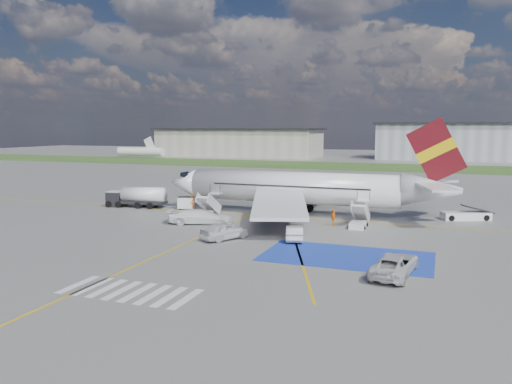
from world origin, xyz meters
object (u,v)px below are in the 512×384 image
(fuel_tanker, at_px, (137,199))
(van_white_a, at_px, (395,261))
(gpu_cart, at_px, (186,204))
(car_silver_b, at_px, (295,232))
(van_white_b, at_px, (201,214))
(airliner, at_px, (304,188))
(car_silver_a, at_px, (225,231))
(belt_loader, at_px, (466,216))

(fuel_tanker, xyz_separation_m, van_white_a, (35.61, -19.96, -0.15))
(gpu_cart, xyz_separation_m, car_silver_b, (18.45, -12.36, -0.01))
(van_white_a, xyz_separation_m, van_white_b, (-22.20, 12.45, 0.06))
(fuel_tanker, distance_m, van_white_a, 40.82)
(gpu_cart, bearing_deg, airliner, -13.81)
(airliner, bearing_deg, car_silver_a, -103.43)
(airliner, relative_size, fuel_tanker, 4.40)
(airliner, xyz_separation_m, car_silver_a, (-3.74, -15.65, -2.56))
(belt_loader, distance_m, van_white_b, 31.01)
(fuel_tanker, height_order, van_white_a, fuel_tanker)
(van_white_b, bearing_deg, car_silver_b, -127.91)
(airliner, distance_m, car_silver_a, 16.29)
(airliner, height_order, fuel_tanker, airliner)
(airliner, xyz_separation_m, belt_loader, (18.59, 3.81, -2.95))
(car_silver_a, height_order, car_silver_b, car_silver_a)
(car_silver_b, xyz_separation_m, van_white_b, (-12.11, 4.08, 0.32))
(gpu_cart, bearing_deg, van_white_b, -70.33)
(belt_loader, distance_m, car_silver_b, 23.50)
(car_silver_b, distance_m, van_white_b, 12.78)
(car_silver_a, bearing_deg, gpu_cart, -20.71)
(gpu_cart, distance_m, van_white_b, 10.44)
(belt_loader, bearing_deg, car_silver_a, -161.92)
(fuel_tanker, height_order, car_silver_b, fuel_tanker)
(airliner, distance_m, gpu_cart, 16.07)
(fuel_tanker, bearing_deg, van_white_b, -36.63)
(car_silver_a, xyz_separation_m, van_white_a, (16.46, -6.17, 0.19))
(car_silver_b, height_order, van_white_b, van_white_b)
(fuel_tanker, xyz_separation_m, gpu_cart, (7.07, 0.78, -0.40))
(airliner, xyz_separation_m, car_silver_b, (2.64, -13.45, -2.63))
(belt_loader, xyz_separation_m, car_silver_b, (-15.95, -17.26, 0.32))
(belt_loader, bearing_deg, van_white_b, -177.83)
(airliner, height_order, van_white_b, airliner)
(airliner, height_order, car_silver_b, airliner)
(gpu_cart, xyz_separation_m, van_white_b, (6.34, -8.28, 0.31))
(airliner, bearing_deg, car_silver_b, -78.91)
(fuel_tanker, xyz_separation_m, belt_loader, (41.47, 5.68, -0.73))
(van_white_a, bearing_deg, gpu_cart, -29.36)
(van_white_a, distance_m, van_white_b, 25.45)
(gpu_cart, bearing_deg, car_silver_b, -51.58)
(gpu_cart, height_order, van_white_b, van_white_b)
(fuel_tanker, distance_m, gpu_cart, 7.13)
(fuel_tanker, bearing_deg, gpu_cart, -1.13)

